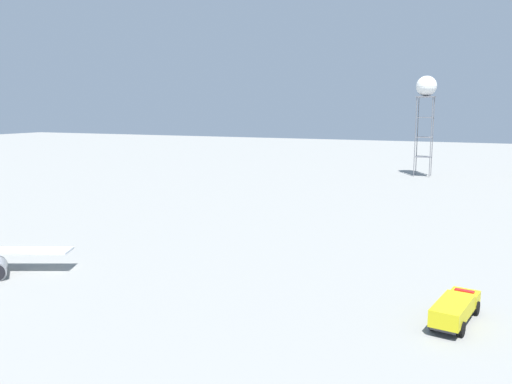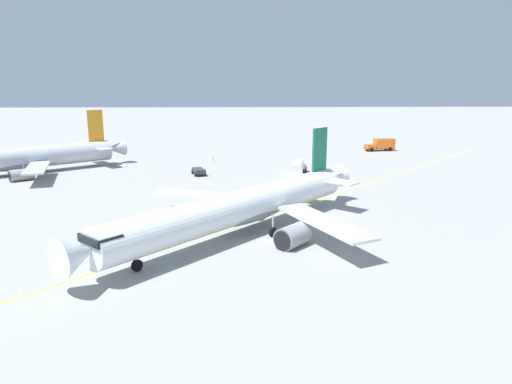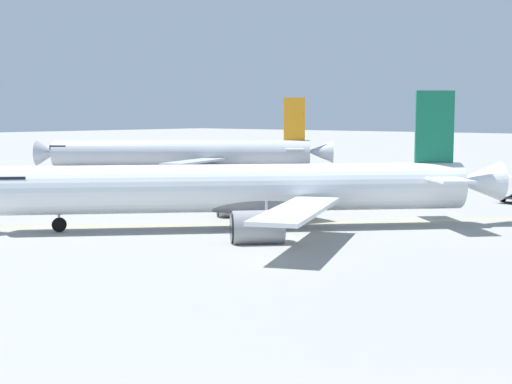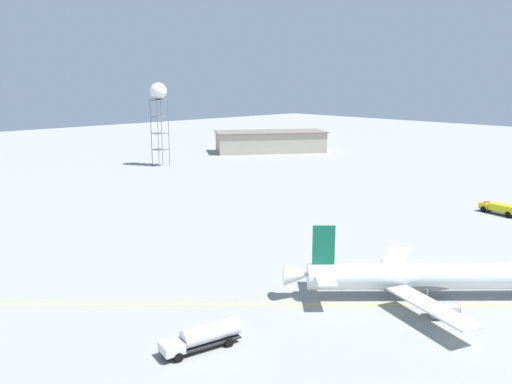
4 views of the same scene
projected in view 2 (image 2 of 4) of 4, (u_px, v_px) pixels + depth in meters
ground_plane at (289, 239)px, 49.76m from camera, size 600.00×600.00×0.00m
airliner_main at (243, 208)px, 51.17m from camera, size 31.28×33.37×11.00m
airliner_secondary at (9, 160)px, 84.18m from camera, size 37.67×30.96×11.45m
fuel_tanker_truck at (298, 168)px, 83.95m from camera, size 4.26×10.00×2.87m
baggage_truck_truck at (199, 171)px, 85.24m from camera, size 3.06×4.74×1.22m
catering_truck_truck at (381, 144)px, 116.15m from camera, size 7.77×3.64×3.10m
taxiway_centreline at (191, 241)px, 49.26m from camera, size 136.44×143.97×0.01m
safety_cone_near at (214, 162)px, 98.43m from camera, size 0.36×0.36×0.55m
safety_cone_mid at (213, 159)px, 101.53m from camera, size 0.36×0.36×0.55m
safety_cone_far at (213, 157)px, 104.84m from camera, size 0.36×0.36×0.55m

